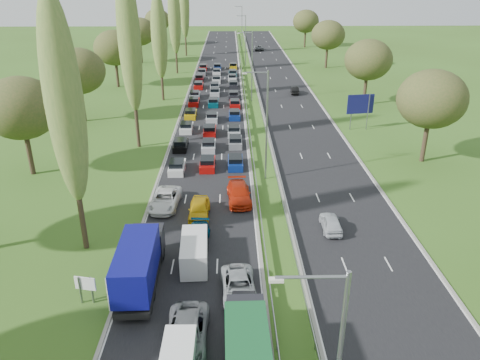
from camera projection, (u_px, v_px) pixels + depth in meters
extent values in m
plane|color=#37571B|center=(251.00, 98.00, 86.06)|extent=(260.00, 260.00, 0.00)
cube|color=black|center=(215.00, 95.00, 88.21)|extent=(10.50, 215.00, 0.04)
cube|color=black|center=(286.00, 95.00, 88.48)|extent=(10.50, 215.00, 0.04)
cube|color=gray|center=(245.00, 92.00, 88.10)|extent=(0.06, 215.00, 0.32)
cube|color=gray|center=(257.00, 92.00, 88.14)|extent=(0.06, 215.00, 0.32)
cylinder|color=gray|center=(267.00, 127.00, 49.80)|extent=(0.18, 0.18, 12.00)
cylinder|color=gray|center=(252.00, 67.00, 81.80)|extent=(0.18, 0.18, 12.00)
cylinder|color=gray|center=(246.00, 41.00, 113.81)|extent=(0.18, 0.18, 12.00)
cylinder|color=gray|center=(242.00, 26.00, 145.82)|extent=(0.18, 0.18, 12.00)
cylinder|color=#2D2116|center=(81.00, 209.00, 37.65)|extent=(0.44, 0.44, 7.20)
ellipsoid|color=#547331|center=(64.00, 102.00, 34.09)|extent=(2.80, 2.80, 16.00)
cylinder|color=#2D2116|center=(137.00, 118.00, 60.37)|extent=(0.44, 0.44, 7.92)
ellipsoid|color=#547331|center=(129.00, 40.00, 56.46)|extent=(2.80, 2.80, 17.60)
cylinder|color=#2D2116|center=(162.00, 82.00, 83.52)|extent=(0.44, 0.44, 6.48)
ellipsoid|color=#547331|center=(159.00, 36.00, 80.32)|extent=(2.80, 2.80, 14.40)
cylinder|color=#2D2116|center=(177.00, 57.00, 106.24)|extent=(0.44, 0.44, 7.20)
ellipsoid|color=#547331|center=(174.00, 16.00, 102.68)|extent=(2.80, 2.80, 16.00)
cylinder|color=#2D2116|center=(186.00, 41.00, 128.95)|extent=(0.44, 0.44, 7.92)
ellipsoid|color=#547331|center=(184.00, 4.00, 125.04)|extent=(2.80, 2.80, 17.60)
cylinder|color=#2D2116|center=(30.00, 154.00, 52.55)|extent=(0.56, 0.56, 4.84)
ellipsoid|color=#38471E|center=(21.00, 108.00, 50.42)|extent=(8.00, 8.00, 6.80)
cylinder|color=#2D2116|center=(83.00, 106.00, 71.76)|extent=(0.56, 0.56, 4.84)
ellipsoid|color=#38471E|center=(78.00, 71.00, 69.62)|extent=(8.00, 8.00, 6.80)
cylinder|color=#2D2116|center=(117.00, 75.00, 93.71)|extent=(0.56, 0.56, 4.84)
ellipsoid|color=#38471E|center=(114.00, 48.00, 91.57)|extent=(8.00, 8.00, 6.80)
cylinder|color=#2D2116|center=(141.00, 53.00, 119.31)|extent=(0.56, 0.56, 4.84)
ellipsoid|color=#38471E|center=(139.00, 32.00, 117.18)|extent=(8.00, 8.00, 6.80)
cylinder|color=#2D2116|center=(159.00, 38.00, 148.58)|extent=(0.56, 0.56, 4.84)
ellipsoid|color=#38471E|center=(157.00, 20.00, 146.44)|extent=(8.00, 8.00, 6.80)
cylinder|color=#2D2116|center=(425.00, 142.00, 56.20)|extent=(0.56, 0.56, 4.84)
ellipsoid|color=#38471E|center=(432.00, 99.00, 54.06)|extent=(8.00, 8.00, 6.80)
cylinder|color=#2D2116|center=(365.00, 91.00, 80.89)|extent=(0.56, 0.56, 4.84)
ellipsoid|color=#38471E|center=(368.00, 60.00, 78.75)|extent=(8.00, 8.00, 6.80)
cylinder|color=#2D2116|center=(326.00, 58.00, 112.90)|extent=(0.56, 0.56, 4.84)
ellipsoid|color=#38471E|center=(328.00, 35.00, 110.76)|extent=(8.00, 8.00, 6.80)
cylinder|color=#2D2116|center=(305.00, 39.00, 144.90)|extent=(0.56, 0.56, 4.84)
ellipsoid|color=#38471E|center=(306.00, 21.00, 142.77)|extent=(8.00, 8.00, 6.80)
cube|color=silver|center=(177.00, 168.00, 53.99)|extent=(1.75, 4.00, 0.80)
cube|color=black|center=(181.00, 146.00, 60.92)|extent=(1.75, 4.00, 0.80)
cube|color=silver|center=(187.00, 128.00, 67.79)|extent=(1.75, 4.00, 0.80)
cube|color=#BF990C|center=(191.00, 115.00, 74.37)|extent=(1.75, 4.00, 0.80)
cube|color=#A50C0A|center=(194.00, 103.00, 81.35)|extent=(1.75, 4.00, 0.80)
cube|color=#B2B7BC|center=(195.00, 96.00, 85.77)|extent=(1.75, 4.00, 0.80)
cube|color=#A50C0A|center=(199.00, 86.00, 93.35)|extent=(1.75, 4.00, 0.80)
cube|color=#590F14|center=(200.00, 79.00, 100.01)|extent=(1.75, 4.00, 0.80)
cube|color=slate|center=(202.00, 73.00, 105.76)|extent=(1.75, 4.00, 0.80)
cube|color=#A50C0A|center=(203.00, 68.00, 111.21)|extent=(1.75, 4.00, 0.80)
cube|color=#A50C0A|center=(208.00, 165.00, 54.91)|extent=(1.75, 4.00, 0.80)
cube|color=#B2B7BC|center=(209.00, 146.00, 60.70)|extent=(1.75, 4.00, 0.80)
cube|color=#A50C0A|center=(210.00, 132.00, 66.40)|extent=(1.75, 4.00, 0.80)
cube|color=#B2B7BC|center=(212.00, 118.00, 72.56)|extent=(1.75, 4.00, 0.80)
cube|color=#053F4C|center=(213.00, 103.00, 80.99)|extent=(1.75, 4.00, 0.80)
cube|color=#B2B7BC|center=(215.00, 93.00, 88.02)|extent=(1.75, 4.00, 0.80)
cube|color=#B2B7BC|center=(215.00, 87.00, 92.54)|extent=(1.75, 4.00, 0.80)
cube|color=silver|center=(217.00, 80.00, 98.55)|extent=(1.75, 4.00, 0.80)
cube|color=silver|center=(217.00, 73.00, 105.99)|extent=(1.75, 4.00, 0.80)
cube|color=navy|center=(218.00, 67.00, 111.94)|extent=(1.75, 4.00, 0.80)
cube|color=navy|center=(235.00, 163.00, 55.33)|extent=(1.75, 4.00, 0.80)
cube|color=slate|center=(235.00, 143.00, 62.05)|extent=(1.75, 4.00, 0.80)
cube|color=#B2B7BC|center=(234.00, 132.00, 66.38)|extent=(1.75, 4.00, 0.80)
cube|color=navy|center=(234.00, 115.00, 73.96)|extent=(1.75, 4.00, 0.80)
cube|color=#A50C0A|center=(235.00, 105.00, 80.04)|extent=(1.75, 4.00, 0.80)
cube|color=black|center=(234.00, 96.00, 85.80)|extent=(1.75, 4.00, 0.80)
cube|color=black|center=(233.00, 85.00, 93.83)|extent=(1.75, 4.00, 0.80)
cube|color=silver|center=(232.00, 79.00, 100.02)|extent=(1.75, 4.00, 0.80)
cube|color=#053F4C|center=(233.00, 74.00, 104.78)|extent=(1.75, 4.00, 0.80)
cube|color=#BF990C|center=(233.00, 67.00, 112.80)|extent=(1.75, 4.00, 0.80)
imported|color=silver|center=(165.00, 199.00, 45.61)|extent=(3.04, 5.78, 1.55)
imported|color=slate|center=(187.00, 333.00, 28.63)|extent=(2.70, 5.68, 1.57)
imported|color=#053551|center=(197.00, 238.00, 39.17)|extent=(2.33, 4.90, 1.38)
imported|color=gold|center=(199.00, 209.00, 43.72)|extent=(1.95, 4.73, 1.60)
imported|color=black|center=(244.00, 316.00, 30.05)|extent=(1.67, 4.64, 1.52)
imported|color=#A0A6A9|center=(239.00, 286.00, 33.01)|extent=(2.70, 5.30, 1.43)
imported|color=#B8250B|center=(239.00, 193.00, 46.79)|extent=(2.60, 5.66, 1.60)
imported|color=silver|center=(331.00, 223.00, 41.53)|extent=(1.73, 4.09, 1.38)
imported|color=black|center=(295.00, 90.00, 88.96)|extent=(1.68, 4.12, 1.33)
imported|color=slate|center=(259.00, 48.00, 139.78)|extent=(2.95, 5.63, 1.51)
cube|color=black|center=(141.00, 276.00, 34.18)|extent=(2.39, 8.96, 0.50)
cube|color=#0B0C66|center=(136.00, 264.00, 32.46)|extent=(2.49, 6.77, 2.58)
cube|color=silver|center=(127.00, 294.00, 29.39)|extent=(2.43, 0.06, 2.48)
cube|color=black|center=(148.00, 242.00, 36.94)|extent=(2.43, 2.19, 2.20)
cylinder|color=black|center=(149.00, 254.00, 37.27)|extent=(2.09, 1.00, 1.00)
cylinder|color=black|center=(133.00, 307.00, 31.26)|extent=(2.09, 1.00, 1.00)
cube|color=black|center=(246.00, 319.00, 28.66)|extent=(2.28, 2.06, 2.20)
cylinder|color=black|center=(246.00, 334.00, 28.93)|extent=(1.96, 1.00, 1.00)
cube|color=black|center=(181.00, 341.00, 27.88)|extent=(1.79, 0.73, 1.47)
cylinder|color=black|center=(167.00, 355.00, 27.59)|extent=(0.23, 0.62, 0.62)
cube|color=silver|center=(194.00, 252.00, 36.52)|extent=(2.02, 5.06, 2.02)
cube|color=black|center=(196.00, 238.00, 38.60)|extent=(1.97, 0.81, 1.62)
cylinder|color=black|center=(186.00, 248.00, 38.28)|extent=(0.25, 0.69, 0.69)
cylinder|color=black|center=(205.00, 271.00, 35.35)|extent=(0.25, 0.69, 0.69)
cylinder|color=gray|center=(80.00, 290.00, 32.12)|extent=(0.16, 0.16, 2.10)
cylinder|color=gray|center=(92.00, 290.00, 32.14)|extent=(0.16, 0.16, 2.10)
cube|color=white|center=(85.00, 283.00, 31.91)|extent=(1.49, 0.41, 1.00)
cylinder|color=gray|center=(351.00, 112.00, 67.70)|extent=(0.16, 0.16, 5.20)
cylinder|color=gray|center=(368.00, 112.00, 67.75)|extent=(0.16, 0.16, 5.20)
cube|color=#141458|center=(361.00, 104.00, 67.24)|extent=(3.97, 0.71, 2.80)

